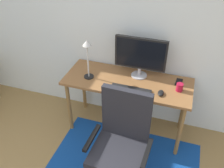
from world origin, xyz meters
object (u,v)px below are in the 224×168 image
at_px(desk, 127,87).
at_px(keyboard, 130,90).
at_px(coffee_cup, 180,87).
at_px(cell_phone, 179,82).
at_px(desk_lamp, 87,53).
at_px(office_chair, 120,150).
at_px(monitor, 140,55).
at_px(computer_mouse, 161,93).

relative_size(desk, keyboard, 3.30).
bearing_deg(coffee_cup, cell_phone, 96.22).
distance_m(desk, desk_lamp, 0.59).
height_order(desk, office_chair, office_chair).
bearing_deg(keyboard, coffee_cup, 19.07).
relative_size(coffee_cup, office_chair, 0.08).
distance_m(monitor, keyboard, 0.41).
distance_m(coffee_cup, cell_phone, 0.16).
xyz_separation_m(keyboard, computer_mouse, (0.31, 0.04, 0.01)).
bearing_deg(cell_phone, keyboard, -142.03).
bearing_deg(keyboard, cell_phone, 34.14).
height_order(keyboard, cell_phone, keyboard).
xyz_separation_m(keyboard, desk_lamp, (-0.51, 0.11, 0.30)).
bearing_deg(monitor, desk, -125.56).
bearing_deg(cell_phone, computer_mouse, -115.93).
xyz_separation_m(coffee_cup, desk_lamp, (-1.00, -0.06, 0.26)).
bearing_deg(desk_lamp, coffee_cup, 3.36).
relative_size(desk_lamp, office_chair, 0.44).
bearing_deg(coffee_cup, keyboard, -160.93).
relative_size(monitor, office_chair, 0.55).
height_order(coffee_cup, desk_lamp, desk_lamp).
height_order(desk, coffee_cup, coffee_cup).
distance_m(desk, monitor, 0.39).
relative_size(keyboard, cell_phone, 3.07).
bearing_deg(coffee_cup, desk, 178.97).
height_order(cell_phone, office_chair, office_chair).
bearing_deg(coffee_cup, desk_lamp, -176.64).
relative_size(monitor, keyboard, 1.32).
height_order(desk, computer_mouse, computer_mouse).
bearing_deg(keyboard, desk, 113.80).
xyz_separation_m(desk, computer_mouse, (0.39, -0.13, 0.10)).
bearing_deg(monitor, desk_lamp, -158.96).
bearing_deg(monitor, office_chair, -87.59).
height_order(monitor, cell_phone, monitor).
distance_m(monitor, computer_mouse, 0.47).
bearing_deg(computer_mouse, office_chair, -114.31).
bearing_deg(coffee_cup, computer_mouse, -144.21).
relative_size(desk, desk_lamp, 3.12).
height_order(desk, monitor, monitor).
height_order(computer_mouse, coffee_cup, coffee_cup).
distance_m(monitor, cell_phone, 0.52).
relative_size(desk, monitor, 2.50).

